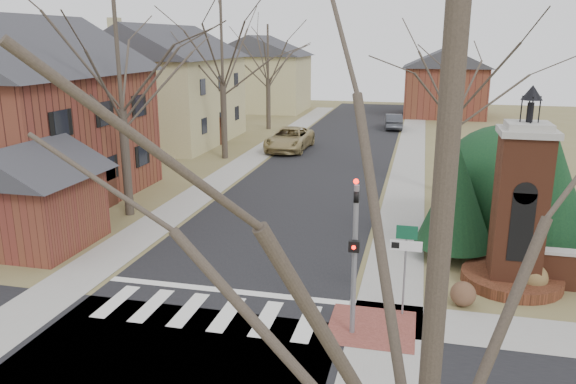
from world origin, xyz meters
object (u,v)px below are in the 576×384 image
(traffic_signal_pole, at_px, (355,245))
(brick_gate_monument, at_px, (518,222))
(sign_post, at_px, (406,252))
(pickup_truck, at_px, (289,139))
(distant_car, at_px, (394,121))

(traffic_signal_pole, bearing_deg, brick_gate_monument, 43.24)
(sign_post, relative_size, pickup_truck, 0.47)
(sign_post, distance_m, brick_gate_monument, 4.55)
(brick_gate_monument, bearing_deg, traffic_signal_pole, -136.76)
(distant_car, bearing_deg, traffic_signal_pole, 85.96)
(sign_post, bearing_deg, brick_gate_monument, 41.42)
(brick_gate_monument, relative_size, pickup_truck, 1.11)
(sign_post, distance_m, distant_car, 35.63)
(traffic_signal_pole, distance_m, pickup_truck, 26.41)
(sign_post, distance_m, pickup_truck, 25.45)
(distant_car, bearing_deg, pickup_truck, 54.53)
(pickup_truck, relative_size, distant_car, 1.41)
(distant_car, bearing_deg, brick_gate_monument, 94.33)
(distant_car, bearing_deg, sign_post, 88.10)
(pickup_truck, xyz_separation_m, distant_car, (6.80, 11.76, -0.13))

